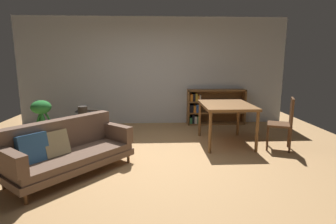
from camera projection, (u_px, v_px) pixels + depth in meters
ground_plane at (153, 159)px, 4.56m from camera, size 8.16×8.16×0.00m
back_wall_panel at (153, 71)px, 6.95m from camera, size 6.80×0.10×2.70m
fabric_couch at (66, 149)px, 3.93m from camera, size 1.73×1.84×0.79m
media_console at (89, 127)px, 5.71m from camera, size 0.44×1.12×0.51m
open_laptop at (88, 112)px, 5.87m from camera, size 0.43×0.32×0.06m
desk_speaker at (83, 112)px, 5.46m from camera, size 0.18×0.18×0.22m
potted_floor_plant at (42, 118)px, 5.32m from camera, size 0.38×0.46×0.87m
dining_table at (226, 108)px, 5.31m from camera, size 0.95×1.22×0.80m
dining_chair_near at (284, 121)px, 4.98m from camera, size 0.54×0.54×0.97m
bookshelf at (212, 107)px, 7.02m from camera, size 1.49×0.31×0.90m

